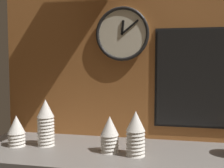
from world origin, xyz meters
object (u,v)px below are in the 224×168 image
(wall_clock, at_px, (122,34))
(cup_stack_center_right, at_px, (136,133))
(cup_stack_center, at_px, (110,134))
(cup_stack_left, at_px, (46,122))
(menu_board, at_px, (199,78))
(cup_stack_far_left, at_px, (16,131))

(wall_clock, bearing_deg, cup_stack_center_right, -68.37)
(cup_stack_center, xyz_separation_m, wall_clock, (0.02, 0.27, 0.52))
(cup_stack_left, relative_size, menu_board, 0.45)
(cup_stack_left, distance_m, cup_stack_center, 0.36)
(cup_stack_center_right, bearing_deg, cup_stack_center, 169.45)
(cup_stack_far_left, height_order, cup_stack_center, cup_stack_center)
(cup_stack_left, height_order, cup_stack_far_left, cup_stack_left)
(wall_clock, xyz_separation_m, menu_board, (0.43, 0.01, -0.25))
(cup_stack_center_right, bearing_deg, menu_board, 43.77)
(cup_stack_left, relative_size, cup_stack_far_left, 1.52)
(cup_stack_center, distance_m, wall_clock, 0.58)
(cup_stack_far_left, xyz_separation_m, wall_clock, (0.52, 0.27, 0.53))
(cup_stack_center_right, bearing_deg, cup_stack_far_left, 177.76)
(wall_clock, bearing_deg, menu_board, 1.19)
(cup_stack_far_left, xyz_separation_m, menu_board, (0.95, 0.27, 0.28))
(cup_stack_center_right, height_order, wall_clock, wall_clock)
(cup_stack_center, relative_size, menu_board, 0.33)
(cup_stack_left, height_order, cup_stack_center_right, cup_stack_left)
(cup_stack_center, bearing_deg, cup_stack_center_right, -10.55)
(wall_clock, bearing_deg, cup_stack_center, -93.59)
(cup_stack_left, relative_size, wall_clock, 0.80)
(cup_stack_far_left, distance_m, wall_clock, 0.79)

